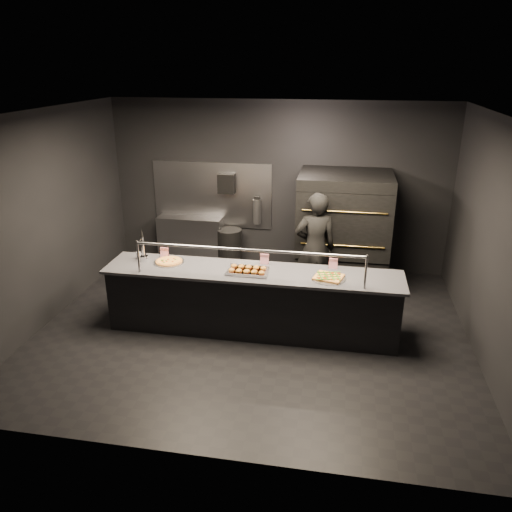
{
  "coord_description": "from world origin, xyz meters",
  "views": [
    {
      "loc": [
        1.14,
        -6.16,
        3.6
      ],
      "look_at": [
        0.02,
        0.2,
        1.06
      ],
      "focal_mm": 35.0,
      "sensor_mm": 36.0,
      "label": 1
    }
  ],
  "objects_px": {
    "beer_tap": "(143,252)",
    "worker": "(315,248)",
    "slider_tray_b": "(251,271)",
    "prep_shelf": "(191,240)",
    "towel_dispenser": "(227,183)",
    "fire_extinguisher": "(257,211)",
    "trash_bin": "(230,249)",
    "round_pizza": "(169,261)",
    "square_pizza": "(329,277)",
    "service_counter": "(252,301)",
    "slider_tray_a": "(244,270)",
    "pizza_oven": "(343,229)"
  },
  "relations": [
    {
      "from": "prep_shelf",
      "to": "slider_tray_b",
      "type": "height_order",
      "value": "slider_tray_b"
    },
    {
      "from": "service_counter",
      "to": "slider_tray_a",
      "type": "relative_size",
      "value": 8.67
    },
    {
      "from": "pizza_oven",
      "to": "trash_bin",
      "type": "distance_m",
      "value": 2.14
    },
    {
      "from": "service_counter",
      "to": "square_pizza",
      "type": "relative_size",
      "value": 8.99
    },
    {
      "from": "fire_extinguisher",
      "to": "round_pizza",
      "type": "distance_m",
      "value": 2.47
    },
    {
      "from": "towel_dispenser",
      "to": "fire_extinguisher",
      "type": "bearing_deg",
      "value": 1.04
    },
    {
      "from": "slider_tray_b",
      "to": "trash_bin",
      "type": "height_order",
      "value": "slider_tray_b"
    },
    {
      "from": "prep_shelf",
      "to": "beer_tap",
      "type": "bearing_deg",
      "value": -90.0
    },
    {
      "from": "prep_shelf",
      "to": "towel_dispenser",
      "type": "xyz_separation_m",
      "value": [
        0.7,
        0.07,
        1.1
      ]
    },
    {
      "from": "slider_tray_a",
      "to": "square_pizza",
      "type": "height_order",
      "value": "slider_tray_a"
    },
    {
      "from": "towel_dispenser",
      "to": "slider_tray_a",
      "type": "height_order",
      "value": "towel_dispenser"
    },
    {
      "from": "service_counter",
      "to": "towel_dispenser",
      "type": "relative_size",
      "value": 11.71
    },
    {
      "from": "prep_shelf",
      "to": "square_pizza",
      "type": "xyz_separation_m",
      "value": [
        2.64,
        -2.4,
        0.49
      ]
    },
    {
      "from": "pizza_oven",
      "to": "beer_tap",
      "type": "distance_m",
      "value": 3.33
    },
    {
      "from": "slider_tray_b",
      "to": "prep_shelf",
      "type": "bearing_deg",
      "value": 123.81
    },
    {
      "from": "prep_shelf",
      "to": "beer_tap",
      "type": "height_order",
      "value": "beer_tap"
    },
    {
      "from": "prep_shelf",
      "to": "square_pizza",
      "type": "bearing_deg",
      "value": -42.23
    },
    {
      "from": "slider_tray_b",
      "to": "round_pizza",
      "type": "bearing_deg",
      "value": 172.38
    },
    {
      "from": "towel_dispenser",
      "to": "worker",
      "type": "bearing_deg",
      "value": -36.53
    },
    {
      "from": "towel_dispenser",
      "to": "beer_tap",
      "type": "distance_m",
      "value": 2.44
    },
    {
      "from": "square_pizza",
      "to": "worker",
      "type": "relative_size",
      "value": 0.26
    },
    {
      "from": "service_counter",
      "to": "prep_shelf",
      "type": "relative_size",
      "value": 3.42
    },
    {
      "from": "pizza_oven",
      "to": "square_pizza",
      "type": "bearing_deg",
      "value": -94.56
    },
    {
      "from": "worker",
      "to": "pizza_oven",
      "type": "bearing_deg",
      "value": -132.67
    },
    {
      "from": "service_counter",
      "to": "round_pizza",
      "type": "height_order",
      "value": "service_counter"
    },
    {
      "from": "prep_shelf",
      "to": "slider_tray_a",
      "type": "xyz_separation_m",
      "value": [
        1.5,
        -2.37,
        0.5
      ]
    },
    {
      "from": "fire_extinguisher",
      "to": "square_pizza",
      "type": "bearing_deg",
      "value": -60.68
    },
    {
      "from": "beer_tap",
      "to": "round_pizza",
      "type": "bearing_deg",
      "value": -1.03
    },
    {
      "from": "fire_extinguisher",
      "to": "square_pizza",
      "type": "height_order",
      "value": "fire_extinguisher"
    },
    {
      "from": "service_counter",
      "to": "slider_tray_a",
      "type": "height_order",
      "value": "service_counter"
    },
    {
      "from": "service_counter",
      "to": "round_pizza",
      "type": "bearing_deg",
      "value": 175.54
    },
    {
      "from": "towel_dispenser",
      "to": "trash_bin",
      "type": "height_order",
      "value": "towel_dispenser"
    },
    {
      "from": "slider_tray_a",
      "to": "square_pizza",
      "type": "relative_size",
      "value": 1.04
    },
    {
      "from": "slider_tray_a",
      "to": "worker",
      "type": "bearing_deg",
      "value": 53.44
    },
    {
      "from": "prep_shelf",
      "to": "pizza_oven",
      "type": "bearing_deg",
      "value": -8.54
    },
    {
      "from": "round_pizza",
      "to": "slider_tray_a",
      "type": "xyz_separation_m",
      "value": [
        1.12,
        -0.15,
        0.01
      ]
    },
    {
      "from": "fire_extinguisher",
      "to": "worker",
      "type": "bearing_deg",
      "value": -47.95
    },
    {
      "from": "worker",
      "to": "trash_bin",
      "type": "bearing_deg",
      "value": -47.75
    },
    {
      "from": "worker",
      "to": "beer_tap",
      "type": "bearing_deg",
      "value": 9.6
    },
    {
      "from": "towel_dispenser",
      "to": "fire_extinguisher",
      "type": "relative_size",
      "value": 0.69
    },
    {
      "from": "square_pizza",
      "to": "pizza_oven",
      "type": "bearing_deg",
      "value": 85.44
    },
    {
      "from": "round_pizza",
      "to": "square_pizza",
      "type": "relative_size",
      "value": 0.95
    },
    {
      "from": "pizza_oven",
      "to": "prep_shelf",
      "type": "height_order",
      "value": "pizza_oven"
    },
    {
      "from": "round_pizza",
      "to": "slider_tray_a",
      "type": "bearing_deg",
      "value": -7.46
    },
    {
      "from": "towel_dispenser",
      "to": "trash_bin",
      "type": "relative_size",
      "value": 0.47
    },
    {
      "from": "fire_extinguisher",
      "to": "trash_bin",
      "type": "xyz_separation_m",
      "value": [
        -0.48,
        -0.18,
        -0.69
      ]
    },
    {
      "from": "beer_tap",
      "to": "worker",
      "type": "relative_size",
      "value": 0.27
    },
    {
      "from": "towel_dispenser",
      "to": "worker",
      "type": "relative_size",
      "value": 0.2
    },
    {
      "from": "trash_bin",
      "to": "slider_tray_b",
      "type": "bearing_deg",
      "value": -70.14
    },
    {
      "from": "service_counter",
      "to": "worker",
      "type": "bearing_deg",
      "value": 55.5
    }
  ]
}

